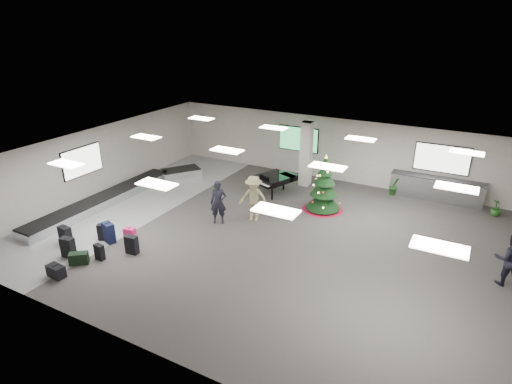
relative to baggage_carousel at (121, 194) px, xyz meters
The scene contains 20 objects.
ground 7.84m from the baggage_carousel, ahead, with size 18.00×18.00×0.00m, color #363331.
room_envelope 7.79m from the baggage_carousel, ahead, with size 18.02×14.02×3.21m.
baggage_carousel is the anchor object (origin of this frame).
service_counter 14.50m from the baggage_carousel, 27.67° to the left, with size 4.05×0.65×1.08m.
suitcase_0 5.23m from the baggage_carousel, 64.72° to the right, with size 0.51×0.33×0.76m.
suitcase_1 5.44m from the baggage_carousel, 52.59° to the right, with size 0.38×0.23×0.58m.
pink_suitcase 4.59m from the baggage_carousel, 40.87° to the right, with size 0.45×0.32×0.66m.
suitcase_3 5.30m from the baggage_carousel, 41.01° to the right, with size 0.47×0.29×0.70m.
navy_suitcase 4.22m from the baggage_carousel, 50.74° to the right, with size 0.57×0.43×0.79m.
suitcase_5 4.43m from the baggage_carousel, 71.00° to the right, with size 0.52×0.32×0.76m.
green_duffel 5.67m from the baggage_carousel, 59.18° to the right, with size 0.68×0.62×0.43m.
suitcase_8 4.01m from the baggage_carousel, 53.74° to the right, with size 0.50×0.43×0.66m.
black_duffel 6.45m from the baggage_carousel, 63.35° to the right, with size 0.64×0.38×0.42m.
christmas_tree 9.30m from the baggage_carousel, 20.79° to the left, with size 1.77×1.77×2.52m.
grand_piano 7.14m from the baggage_carousel, 33.49° to the left, with size 1.90×2.15×1.02m.
traveler_a 5.43m from the baggage_carousel, ahead, with size 0.66×0.43×1.80m, color black.
traveler_b 6.62m from the baggage_carousel, ahead, with size 1.24×0.72×1.93m, color #968C5D.
traveler_bench 15.68m from the baggage_carousel, ahead, with size 0.86×0.67×1.77m, color black.
potted_plant_left 12.79m from the baggage_carousel, 30.29° to the left, with size 0.49×0.39×0.89m, color #14401C.
potted_plant_right 16.51m from the baggage_carousel, 21.89° to the left, with size 0.41×0.41×0.72m, color #14401C.
Camera 1 is at (6.36, -13.14, 7.83)m, focal length 30.00 mm.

